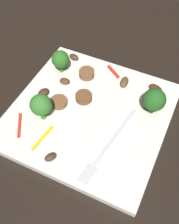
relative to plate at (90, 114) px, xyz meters
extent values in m
plane|color=black|center=(0.00, 0.00, -0.01)|extent=(1.40, 1.40, 0.00)
cube|color=white|center=(0.00, 0.00, 0.00)|extent=(0.30, 0.30, 0.01)
cube|color=silver|center=(0.03, 0.07, 0.01)|extent=(0.14, 0.03, 0.00)
cube|color=silver|center=(0.12, 0.05, 0.01)|extent=(0.04, 0.02, 0.00)
cylinder|color=#408630|center=(0.05, -0.07, 0.02)|extent=(0.01, 0.01, 0.03)
sphere|color=#387A2D|center=(0.05, -0.07, 0.04)|extent=(0.04, 0.04, 0.04)
cylinder|color=#347525|center=(-0.08, -0.10, 0.02)|extent=(0.01, 0.01, 0.02)
sphere|color=#2D6B23|center=(-0.08, -0.10, 0.04)|extent=(0.04, 0.04, 0.04)
cylinder|color=#296420|center=(-0.05, 0.11, 0.02)|extent=(0.01, 0.01, 0.02)
sphere|color=#235B1E|center=(-0.05, 0.11, 0.04)|extent=(0.04, 0.04, 0.04)
cylinder|color=brown|center=(0.01, -0.06, 0.01)|extent=(0.05, 0.05, 0.01)
cylinder|color=brown|center=(-0.09, -0.05, 0.01)|extent=(0.04, 0.04, 0.02)
cylinder|color=brown|center=(-0.02, -0.02, 0.01)|extent=(0.03, 0.03, 0.01)
ellipsoid|color=#4C331E|center=(-0.05, -0.08, 0.01)|extent=(0.02, 0.02, 0.01)
ellipsoid|color=#422B19|center=(0.00, -0.10, 0.01)|extent=(0.03, 0.02, 0.01)
ellipsoid|color=#422B19|center=(-0.11, 0.10, 0.01)|extent=(0.03, 0.04, 0.01)
ellipsoid|color=brown|center=(-0.10, 0.03, 0.01)|extent=(0.03, 0.02, 0.01)
ellipsoid|color=#422B19|center=(0.12, -0.02, 0.01)|extent=(0.03, 0.02, 0.01)
ellipsoid|color=#422B19|center=(-0.12, -0.10, 0.01)|extent=(0.02, 0.03, 0.01)
cube|color=red|center=(0.09, -0.10, 0.01)|extent=(0.05, 0.03, 0.00)
cube|color=yellow|center=(0.09, -0.05, 0.01)|extent=(0.06, 0.01, 0.00)
cube|color=red|center=(-0.12, 0.00, 0.01)|extent=(0.03, 0.04, 0.00)
camera|label=1|loc=(0.30, 0.14, 0.43)|focal=44.52mm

